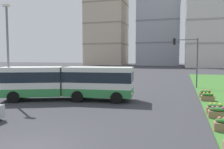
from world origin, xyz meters
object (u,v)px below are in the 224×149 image
flower_planter_4 (208,97)px  apartment_tower_westcentre (159,23)px  flower_planter_2 (218,112)px  apartment_tower_centre (206,12)px  apartment_tower_west (106,15)px  flower_planter_3 (215,109)px  traffic_light_far_right (189,54)px  streetlight_left (8,48)px  articulated_bus (68,82)px  car_grey_wagon (87,81)px  flower_planter_5 (206,94)px

flower_planter_4 → apartment_tower_westcentre: apartment_tower_westcentre is taller
flower_planter_2 → apartment_tower_centre: (6.21, 77.87, 20.33)m
apartment_tower_west → apartment_tower_centre: size_ratio=1.17×
flower_planter_3 → traffic_light_far_right: (-1.36, 13.34, 3.79)m
traffic_light_far_right → apartment_tower_centre: (7.57, 63.44, 16.54)m
flower_planter_2 → apartment_tower_centre: apartment_tower_centre is taller
flower_planter_4 → streetlight_left: (-16.75, -4.85, 4.22)m
flower_planter_2 → flower_planter_4: bearing=90.0°
articulated_bus → apartment_tower_centre: (18.22, 74.99, 19.10)m
car_grey_wagon → traffic_light_far_right: (12.93, 2.08, 3.46)m
car_grey_wagon → flower_planter_4: 15.71m
apartment_tower_westcentre → flower_planter_2: bearing=-82.2°
articulated_bus → traffic_light_far_right: traffic_light_far_right is taller
traffic_light_far_right → streetlight_left: size_ratio=0.74×
apartment_tower_centre → flower_planter_3: bearing=-94.6°
flower_planter_2 → flower_planter_5: size_ratio=1.00×
flower_planter_4 → apartment_tower_westcentre: size_ratio=0.03×
car_grey_wagon → apartment_tower_westcentre: size_ratio=0.11×
flower_planter_2 → flower_planter_3: bearing=90.0°
flower_planter_5 → apartment_tower_westcentre: apartment_tower_westcentre is taller
streetlight_left → apartment_tower_centre: bearing=73.4°
flower_planter_5 → apartment_tower_west: size_ratio=0.02×
articulated_bus → flower_planter_4: bearing=13.7°
traffic_light_far_right → flower_planter_4: bearing=-81.0°
car_grey_wagon → flower_planter_2: car_grey_wagon is taller
articulated_bus → flower_planter_2: 12.41m
flower_planter_4 → apartment_tower_westcentre: 91.37m
streetlight_left → articulated_bus: bearing=22.0°
flower_planter_5 → apartment_tower_centre: bearing=85.0°
apartment_tower_westcentre → apartment_tower_centre: (19.08, -16.30, 0.96)m
articulated_bus → apartment_tower_centre: bearing=76.3°
flower_planter_2 → apartment_tower_westcentre: (-12.87, 94.18, 19.37)m
apartment_tower_westcentre → traffic_light_far_right: bearing=-81.8°
car_grey_wagon → streetlight_left: streetlight_left is taller
flower_planter_2 → flower_planter_4: (0.00, 5.82, 0.00)m
flower_planter_2 → flower_planter_3: (0.00, 1.08, 0.00)m
articulated_bus → flower_planter_3: articulated_bus is taller
streetlight_left → apartment_tower_west: (-21.50, 91.09, 19.72)m
flower_planter_3 → apartment_tower_centre: size_ratio=0.03×
articulated_bus → flower_planter_5: articulated_bus is taller
articulated_bus → car_grey_wagon: articulated_bus is taller
articulated_bus → traffic_light_far_right: (10.65, 11.55, 2.56)m
flower_planter_2 → traffic_light_far_right: bearing=95.4°
flower_planter_5 → apartment_tower_centre: apartment_tower_centre is taller
flower_planter_4 → apartment_tower_westcentre: bearing=98.3°
car_grey_wagon → flower_planter_5: bearing=-18.6°
streetlight_left → flower_planter_2: bearing=-3.3°
flower_planter_3 → streetlight_left: streetlight_left is taller
car_grey_wagon → flower_planter_3: bearing=-38.3°
flower_planter_5 → apartment_tower_west: (-38.25, 84.51, 23.94)m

